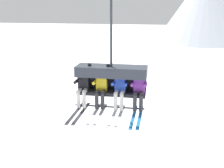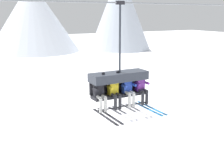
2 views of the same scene
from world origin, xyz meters
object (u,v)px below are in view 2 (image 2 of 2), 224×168
(skier_black, at_px, (100,92))
(skier_purple, at_px, (142,87))
(chairlift_chair, at_px, (119,80))
(skier_blue, at_px, (129,89))
(skier_yellow, at_px, (115,90))

(skier_black, xyz_separation_m, skier_purple, (1.66, -0.01, -0.02))
(chairlift_chair, relative_size, skier_blue, 2.08)
(chairlift_chair, xyz_separation_m, skier_blue, (0.28, -0.22, -0.32))
(chairlift_chair, bearing_deg, skier_black, -165.55)
(chairlift_chair, distance_m, skier_yellow, 0.46)
(skier_black, xyz_separation_m, skier_yellow, (0.55, 0.00, 0.00))
(skier_yellow, bearing_deg, skier_blue, -0.71)
(skier_yellow, height_order, skier_blue, skier_yellow)
(skier_yellow, distance_m, skier_blue, 0.55)
(skier_purple, bearing_deg, skier_blue, 180.00)
(skier_black, bearing_deg, chairlift_chair, 14.45)
(chairlift_chair, height_order, skier_yellow, chairlift_chair)
(chairlift_chair, xyz_separation_m, skier_black, (-0.83, -0.21, -0.30))
(skier_yellow, relative_size, skier_purple, 1.00)
(skier_black, distance_m, skier_blue, 1.11)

